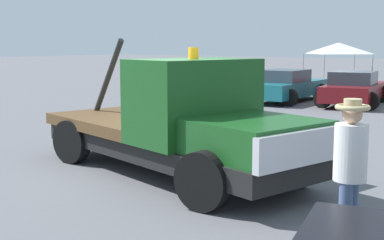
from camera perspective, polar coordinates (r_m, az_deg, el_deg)
ground_plane at (r=10.06m, az=-2.28°, el=-5.69°), size 160.00×160.00×0.00m
tow_truck at (r=9.58m, az=-0.95°, el=-0.74°), size 6.48×3.40×2.51m
person_near_truck at (r=6.43m, az=16.53°, el=-4.33°), size 0.40×0.40×1.79m
parked_car_orange at (r=24.09m, az=0.13°, el=3.97°), size 2.69×4.42×1.34m
parked_car_teal at (r=22.70m, az=10.01°, el=3.59°), size 2.54×4.87×1.34m
parked_car_maroon at (r=21.91m, az=16.86°, el=3.20°), size 2.88×4.65×1.34m
canopy_tent_white at (r=34.63m, az=15.38°, el=7.38°), size 3.28×3.28×2.46m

